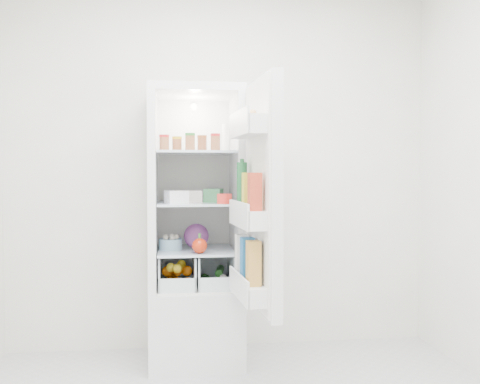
{
  "coord_description": "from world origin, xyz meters",
  "views": [
    {
      "loc": [
        -0.35,
        -2.32,
        1.25
      ],
      "look_at": [
        0.06,
        0.95,
        1.13
      ],
      "focal_mm": 40.0,
      "sensor_mm": 36.0,
      "label": 1
    }
  ],
  "objects": [
    {
      "name": "tub_green",
      "position": [
        -0.08,
        1.2,
        1.1
      ],
      "size": [
        0.14,
        0.17,
        0.09
      ],
      "primitive_type": "cube",
      "rotation": [
        0.0,
        0.0,
        -0.26
      ],
      "color": "#3D874F",
      "rests_on": "shelf_mid"
    },
    {
      "name": "shelf_mid",
      "position": [
        -0.2,
        1.19,
        1.05
      ],
      "size": [
        0.49,
        0.53,
        0.02
      ],
      "primitive_type": "cube",
      "color": "silver",
      "rests_on": "refrigerator"
    },
    {
      "name": "condiment_jars",
      "position": [
        -0.24,
        1.07,
        1.43
      ],
      "size": [
        0.38,
        0.16,
        0.08
      ],
      "color": "#B21919",
      "rests_on": "shelf_top"
    },
    {
      "name": "room_walls",
      "position": [
        0.0,
        0.0,
        1.59
      ],
      "size": [
        3.02,
        3.02,
        2.61
      ],
      "color": "white",
      "rests_on": "ground"
    },
    {
      "name": "shelf_top",
      "position": [
        -0.2,
        1.19,
        1.38
      ],
      "size": [
        0.49,
        0.53,
        0.02
      ],
      "primitive_type": "cube",
      "color": "silver",
      "rests_on": "refrigerator"
    },
    {
      "name": "shelf_low",
      "position": [
        -0.2,
        1.19,
        0.74
      ],
      "size": [
        0.49,
        0.53,
        0.01
      ],
      "primitive_type": "cube",
      "color": "silver",
      "rests_on": "refrigerator"
    },
    {
      "name": "mushroom_bowl",
      "position": [
        -0.36,
        1.18,
        0.78
      ],
      "size": [
        0.2,
        0.2,
        0.07
      ],
      "primitive_type": "cylinder",
      "rotation": [
        0.0,
        0.0,
        0.43
      ],
      "color": "#8AB6CE",
      "rests_on": "shelf_low"
    },
    {
      "name": "tub_cream",
      "position": [
        -0.23,
        1.2,
        1.1
      ],
      "size": [
        0.13,
        0.13,
        0.08
      ],
      "primitive_type": "cube",
      "rotation": [
        0.0,
        0.0,
        0.02
      ],
      "color": "white",
      "rests_on": "shelf_mid"
    },
    {
      "name": "refrigerator",
      "position": [
        -0.2,
        1.25,
        0.67
      ],
      "size": [
        0.6,
        0.6,
        1.8
      ],
      "color": "white",
      "rests_on": "ground"
    },
    {
      "name": "crisper_left",
      "position": [
        -0.32,
        1.19,
        0.61
      ],
      "size": [
        0.23,
        0.46,
        0.22
      ],
      "primitive_type": null,
      "color": "silver",
      "rests_on": "refrigerator"
    },
    {
      "name": "crisper_right",
      "position": [
        -0.08,
        1.19,
        0.61
      ],
      "size": [
        0.23,
        0.46,
        0.22
      ],
      "primitive_type": null,
      "color": "silver",
      "rests_on": "refrigerator"
    },
    {
      "name": "bell_pepper",
      "position": [
        -0.18,
        0.99,
        0.79
      ],
      "size": [
        0.09,
        0.09,
        0.09
      ],
      "primitive_type": "sphere",
      "color": "#B6260B",
      "rests_on": "shelf_low"
    },
    {
      "name": "foil_tray",
      "position": [
        -0.22,
        1.33,
        1.08
      ],
      "size": [
        0.17,
        0.14,
        0.04
      ],
      "primitive_type": "cube",
      "rotation": [
        0.0,
        0.0,
        -0.28
      ],
      "color": "silver",
      "rests_on": "shelf_mid"
    },
    {
      "name": "tin_red",
      "position": [
        -0.03,
        0.97,
        1.09
      ],
      "size": [
        0.11,
        0.11,
        0.06
      ],
      "primitive_type": "cylinder",
      "rotation": [
        0.0,
        0.0,
        -0.22
      ],
      "color": "red",
      "rests_on": "shelf_mid"
    },
    {
      "name": "citrus_pile",
      "position": [
        -0.33,
        1.15,
        0.59
      ],
      "size": [
        0.2,
        0.31,
        0.16
      ],
      "color": "orange",
      "rests_on": "refrigerator"
    },
    {
      "name": "red_cabbage",
      "position": [
        -0.19,
        1.22,
        0.83
      ],
      "size": [
        0.16,
        0.16,
        0.16
      ],
      "primitive_type": "sphere",
      "color": "#541D55",
      "rests_on": "shelf_low"
    },
    {
      "name": "tub_white",
      "position": [
        -0.33,
        1.05,
        1.1
      ],
      "size": [
        0.16,
        0.16,
        0.08
      ],
      "primitive_type": "cube",
      "rotation": [
        0.0,
        0.0,
        0.3
      ],
      "color": "silver",
      "rests_on": "shelf_mid"
    },
    {
      "name": "fridge_door",
      "position": [
        0.12,
        0.61,
        1.09
      ],
      "size": [
        0.21,
        0.6,
        1.3
      ],
      "rotation": [
        0.0,
        0.0,
        1.65
      ],
      "color": "white",
      "rests_on": "refrigerator"
    },
    {
      "name": "squeeze_bottle",
      "position": [
        0.01,
        1.3,
        1.48
      ],
      "size": [
        0.06,
        0.06,
        0.19
      ],
      "primitive_type": "cylinder",
      "rotation": [
        0.0,
        0.0,
        0.01
      ],
      "color": "white",
      "rests_on": "shelf_top"
    },
    {
      "name": "veg_pile",
      "position": [
        -0.07,
        1.18,
        0.56
      ],
      "size": [
        0.16,
        0.3,
        0.1
      ],
      "color": "#1A4E1A",
      "rests_on": "refrigerator"
    }
  ]
}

